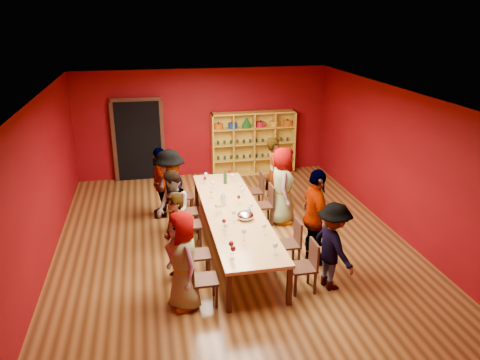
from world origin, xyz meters
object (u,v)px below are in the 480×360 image
Objects in this scene: person_left_2 at (173,210)px; wine_bottle at (225,178)px; chair_person_right_1 at (292,240)px; person_left_3 at (170,192)px; tasting_table at (233,213)px; chair_person_left_3 at (184,209)px; chair_person_left_0 at (199,277)px; person_right_0 at (333,246)px; person_left_1 at (175,238)px; chair_person_left_4 at (180,194)px; chair_person_left_1 at (193,252)px; person_right_1 at (316,217)px; person_right_4 at (274,173)px; person_left_4 at (161,182)px; chair_person_right_0 at (307,263)px; chair_person_left_2 at (187,222)px; chair_person_right_4 at (257,188)px; spittoon_bowl at (245,216)px; chair_person_right_3 at (266,202)px; person_left_0 at (183,260)px; shelving_unit at (253,140)px; person_right_3 at (283,186)px.

person_left_2 is 4.82× the size of wine_bottle.
person_left_3 is at bearing 138.78° from chair_person_right_1.
chair_person_left_3 is at bearing 136.38° from tasting_table.
chair_person_left_3 is (0.25, 0.64, -0.29)m from person_left_2.
person_right_0 reaches higher than chair_person_left_0.
person_left_1 is 1.79× the size of chair_person_left_4.
wine_bottle is (1.02, 2.59, 0.38)m from chair_person_left_1.
chair_person_left_0 is at bearing 112.34° from person_right_1.
chair_person_left_0 is 4.26m from person_right_4.
person_left_3 is 0.93m from person_left_4.
chair_person_left_2 is at bearing 131.89° from chair_person_right_0.
chair_person_left_3 is at bearing 112.89° from person_left_3.
spittoon_bowl reaches higher than chair_person_right_4.
chair_person_right_0 and chair_person_right_1 have the same top height.
person_left_4 is (-0.42, 3.63, 0.32)m from chair_person_left_0.
person_left_1 is 1.79× the size of chair_person_right_1.
chair_person_right_3 is 1.12m from wine_bottle.
person_right_0 is 0.99m from chair_person_right_1.
chair_person_left_3 is at bearing -179.34° from chair_person_right_3.
chair_person_left_1 and chair_person_right_1 have the same top height.
person_left_1 is at bearing -127.42° from chair_person_right_4.
chair_person_left_2 is 2.73m from chair_person_right_0.
chair_person_right_1 is at bearing 26.20° from chair_person_left_0.
chair_person_left_0 is 0.55× the size of person_left_4.
chair_person_right_3 is (2.06, 2.74, -0.32)m from person_left_0.
chair_person_left_2 is at bearing -119.40° from shelving_unit.
wine_bottle is (1.29, 0.71, -0.04)m from person_left_3.
chair_person_right_1 is at bearing 39.80° from person_left_4.
wine_bottle reaches higher than chair_person_left_2.
person_right_4 is (-0.08, -2.56, -0.12)m from shelving_unit.
chair_person_left_2 is at bearing 45.34° from person_left_3.
chair_person_left_2 is 1.00× the size of chair_person_left_3.
person_right_1 is at bearing -164.55° from person_right_3.
chair_person_left_3 reaches higher than tasting_table.
person_left_3 is 1.18× the size of person_right_0.
shelving_unit is 2.70× the size of chair_person_right_4.
shelving_unit is at bearing 60.60° from chair_person_left_2.
chair_person_right_1 is 0.52× the size of person_right_4.
person_left_3 reaches higher than wine_bottle.
chair_person_right_0 is (2.13, -0.79, -0.30)m from person_left_1.
chair_person_left_2 is at bearing -90.00° from chair_person_left_4.
person_right_3 reaches higher than tasting_table.
person_right_3 is at bearing 35.01° from tasting_table.
wine_bottle is (-0.80, 2.53, 0.38)m from chair_person_right_1.
chair_person_left_0 reaches higher than tasting_table.
person_left_4 is at bearing 164.35° from person_left_0.
chair_person_right_4 is (1.82, 1.53, 0.00)m from chair_person_left_2.
spittoon_bowl reaches higher than chair_person_left_0.
chair_person_left_0 is 1.00× the size of chair_person_right_1.
chair_person_left_0 is 2.72m from chair_person_left_3.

